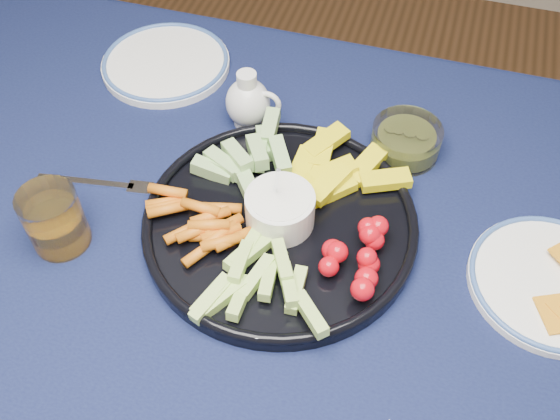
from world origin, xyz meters
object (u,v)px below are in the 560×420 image
(crudite_platter, at_px, (279,218))
(side_plate_extra, at_px, (166,63))
(cheese_plate, at_px, (552,281))
(pickle_bowl, at_px, (406,142))
(juice_tumbler, at_px, (56,222))
(creamer_pitcher, at_px, (249,102))
(dining_table, at_px, (271,307))

(crudite_platter, xyz_separation_m, side_plate_extra, (-0.30, 0.29, -0.01))
(crudite_platter, height_order, cheese_plate, crudite_platter)
(pickle_bowl, distance_m, juice_tumbler, 0.53)
(creamer_pitcher, relative_size, cheese_plate, 0.46)
(dining_table, bearing_deg, pickle_bowl, 64.54)
(creamer_pitcher, xyz_separation_m, juice_tumbler, (-0.17, -0.30, -0.00))
(crudite_platter, xyz_separation_m, juice_tumbler, (-0.28, -0.11, 0.02))
(crudite_platter, relative_size, pickle_bowl, 3.59)
(crudite_platter, xyz_separation_m, pickle_bowl, (0.14, 0.20, 0.00))
(creamer_pitcher, bearing_deg, pickle_bowl, 1.34)
(pickle_bowl, distance_m, cheese_plate, 0.30)
(creamer_pitcher, bearing_deg, dining_table, -66.11)
(cheese_plate, height_order, juice_tumbler, juice_tumbler)
(side_plate_extra, bearing_deg, pickle_bowl, -11.11)
(dining_table, relative_size, cheese_plate, 7.70)
(creamer_pitcher, bearing_deg, juice_tumbler, -119.67)
(creamer_pitcher, bearing_deg, side_plate_extra, 153.77)
(cheese_plate, bearing_deg, side_plate_extra, 157.58)
(juice_tumbler, xyz_separation_m, side_plate_extra, (-0.02, 0.40, -0.03))
(juice_tumbler, distance_m, side_plate_extra, 0.40)
(dining_table, distance_m, crudite_platter, 0.14)
(cheese_plate, distance_m, side_plate_extra, 0.72)
(cheese_plate, bearing_deg, dining_table, -166.02)
(crudite_platter, bearing_deg, pickle_bowl, 54.17)
(side_plate_extra, bearing_deg, crudite_platter, -43.98)
(pickle_bowl, bearing_deg, side_plate_extra, 168.89)
(cheese_plate, relative_size, juice_tumbler, 2.31)
(crudite_platter, bearing_deg, juice_tumbler, -158.84)
(dining_table, height_order, crudite_platter, crudite_platter)
(creamer_pitcher, distance_m, cheese_plate, 0.52)
(dining_table, bearing_deg, juice_tumbler, -174.09)
(crudite_platter, xyz_separation_m, creamer_pitcher, (-0.11, 0.19, 0.02))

